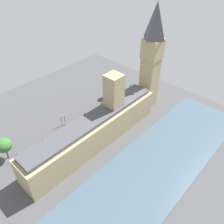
# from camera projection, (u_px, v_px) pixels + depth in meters

# --- Properties ---
(ground_plane) EXTENTS (142.77, 142.77, 0.00)m
(ground_plane) POSITION_uv_depth(u_px,v_px,m) (92.00, 140.00, 109.56)
(ground_plane) COLOR #4C4C4F
(river_thames) EXTENTS (31.61, 128.50, 0.25)m
(river_thames) POSITION_uv_depth(u_px,v_px,m) (144.00, 177.00, 92.88)
(river_thames) COLOR #475B6B
(river_thames) RESTS_ON ground
(parliament_building) EXTENTS (12.52, 72.77, 30.70)m
(parliament_building) POSITION_uv_depth(u_px,v_px,m) (96.00, 128.00, 104.31)
(parliament_building) COLOR tan
(parliament_building) RESTS_ON ground
(clock_tower) EXTENTS (9.10, 9.10, 55.88)m
(clock_tower) POSITION_uv_depth(u_px,v_px,m) (152.00, 56.00, 116.76)
(clock_tower) COLOR tan
(clock_tower) RESTS_ON ground
(double_decker_bus_under_trees) EXTENTS (2.72, 10.52, 4.75)m
(double_decker_bus_under_trees) POSITION_uv_depth(u_px,v_px,m) (104.00, 108.00, 125.44)
(double_decker_bus_under_trees) COLOR red
(double_decker_bus_under_trees) RESTS_ON ground
(double_decker_bus_corner) EXTENTS (3.07, 10.61, 4.75)m
(double_decker_bus_corner) POSITION_uv_depth(u_px,v_px,m) (88.00, 119.00, 118.18)
(double_decker_bus_corner) COLOR red
(double_decker_bus_corner) RESTS_ON ground
(car_blue_trailing) EXTENTS (1.96, 4.31, 1.74)m
(car_blue_trailing) POSITION_uv_depth(u_px,v_px,m) (71.00, 134.00, 111.95)
(car_blue_trailing) COLOR navy
(car_blue_trailing) RESTS_ON ground
(car_white_by_river_gate) EXTENTS (2.14, 4.38, 1.74)m
(car_white_by_river_gate) POSITION_uv_depth(u_px,v_px,m) (41.00, 148.00, 104.17)
(car_white_by_river_gate) COLOR silver
(car_white_by_river_gate) RESTS_ON ground
(pedestrian_opposite_hall) EXTENTS (0.62, 0.54, 1.51)m
(pedestrian_opposite_hall) POSITION_uv_depth(u_px,v_px,m) (84.00, 132.00, 112.98)
(pedestrian_opposite_hall) COLOR maroon
(pedestrian_opposite_hall) RESTS_ON ground
(plane_tree_kerbside) EXTENTS (6.93, 6.93, 10.64)m
(plane_tree_kerbside) POSITION_uv_depth(u_px,v_px,m) (4.00, 145.00, 96.39)
(plane_tree_kerbside) COLOR brown
(plane_tree_kerbside) RESTS_ON ground
(plane_tree_leading) EXTENTS (5.14, 5.14, 8.33)m
(plane_tree_leading) POSITION_uv_depth(u_px,v_px,m) (108.00, 89.00, 135.06)
(plane_tree_leading) COLOR brown
(plane_tree_leading) RESTS_ON ground
(street_lamp_near_tower) EXTENTS (0.56, 0.56, 5.98)m
(street_lamp_near_tower) POSITION_uv_depth(u_px,v_px,m) (64.00, 118.00, 116.49)
(street_lamp_near_tower) COLOR black
(street_lamp_near_tower) RESTS_ON ground
(street_lamp_far_end) EXTENTS (0.56, 0.56, 7.05)m
(street_lamp_far_end) POSITION_uv_depth(u_px,v_px,m) (61.00, 119.00, 114.93)
(street_lamp_far_end) COLOR black
(street_lamp_far_end) RESTS_ON ground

